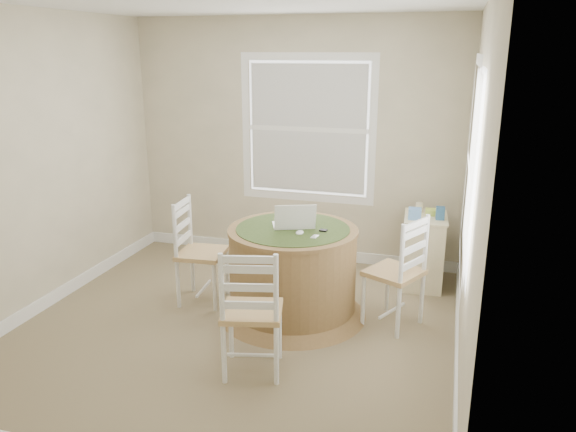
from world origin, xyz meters
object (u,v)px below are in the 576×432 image
(round_table, at_px, (293,268))
(chair_left, at_px, (202,253))
(chair_near, at_px, (252,311))
(laptop, at_px, (294,223))
(chair_right, at_px, (394,272))
(corner_chest, at_px, (423,251))

(round_table, xyz_separation_m, chair_left, (-0.87, 0.03, 0.04))
(chair_left, height_order, chair_near, same)
(chair_left, xyz_separation_m, laptop, (0.87, 0.01, 0.35))
(chair_right, bearing_deg, corner_chest, -165.00)
(round_table, height_order, chair_near, chair_near)
(chair_near, height_order, corner_chest, chair_near)
(chair_left, height_order, laptop, laptop)
(laptop, bearing_deg, chair_right, 159.15)
(corner_chest, bearing_deg, round_table, -140.72)
(chair_left, bearing_deg, corner_chest, -68.98)
(round_table, relative_size, laptop, 2.95)
(round_table, height_order, chair_right, chair_right)
(chair_near, xyz_separation_m, chair_right, (0.89, 1.02, 0.00))
(round_table, xyz_separation_m, corner_chest, (1.05, 0.99, -0.08))
(chair_left, distance_m, chair_near, 1.30)
(chair_near, bearing_deg, corner_chest, -132.90)
(chair_near, bearing_deg, laptop, -105.19)
(round_table, bearing_deg, corner_chest, 50.69)
(chair_near, distance_m, corner_chest, 2.22)
(round_table, distance_m, laptop, 0.40)
(laptop, distance_m, corner_chest, 1.49)
(laptop, bearing_deg, corner_chest, -160.61)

